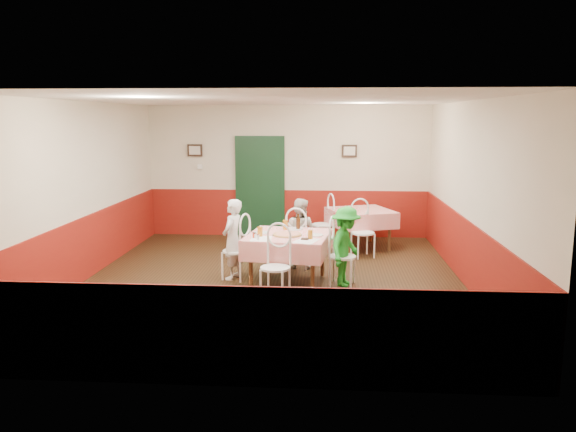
# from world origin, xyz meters

# --- Properties ---
(floor) EXTENTS (7.00, 7.00, 0.00)m
(floor) POSITION_xyz_m (0.00, 0.00, 0.00)
(floor) COLOR black
(floor) RESTS_ON ground
(ceiling) EXTENTS (7.00, 7.00, 0.00)m
(ceiling) POSITION_xyz_m (0.00, 0.00, 2.80)
(ceiling) COLOR white
(ceiling) RESTS_ON back_wall
(back_wall) EXTENTS (6.00, 0.10, 2.80)m
(back_wall) POSITION_xyz_m (0.00, 3.50, 1.40)
(back_wall) COLOR beige
(back_wall) RESTS_ON ground
(front_wall) EXTENTS (6.00, 0.10, 2.80)m
(front_wall) POSITION_xyz_m (0.00, -3.50, 1.40)
(front_wall) COLOR beige
(front_wall) RESTS_ON ground
(left_wall) EXTENTS (0.10, 7.00, 2.80)m
(left_wall) POSITION_xyz_m (-3.00, 0.00, 1.40)
(left_wall) COLOR beige
(left_wall) RESTS_ON ground
(right_wall) EXTENTS (0.10, 7.00, 2.80)m
(right_wall) POSITION_xyz_m (3.00, 0.00, 1.40)
(right_wall) COLOR beige
(right_wall) RESTS_ON ground
(wainscot_back) EXTENTS (6.00, 0.03, 1.00)m
(wainscot_back) POSITION_xyz_m (0.00, 3.48, 0.50)
(wainscot_back) COLOR maroon
(wainscot_back) RESTS_ON ground
(wainscot_front) EXTENTS (6.00, 0.03, 1.00)m
(wainscot_front) POSITION_xyz_m (0.00, -3.48, 0.50)
(wainscot_front) COLOR maroon
(wainscot_front) RESTS_ON ground
(wainscot_left) EXTENTS (0.03, 7.00, 1.00)m
(wainscot_left) POSITION_xyz_m (-2.98, 0.00, 0.50)
(wainscot_left) COLOR maroon
(wainscot_left) RESTS_ON ground
(wainscot_right) EXTENTS (0.03, 7.00, 1.00)m
(wainscot_right) POSITION_xyz_m (2.98, 0.00, 0.50)
(wainscot_right) COLOR maroon
(wainscot_right) RESTS_ON ground
(door) EXTENTS (0.96, 0.06, 2.10)m
(door) POSITION_xyz_m (-0.60, 3.45, 1.05)
(door) COLOR black
(door) RESTS_ON ground
(picture_left) EXTENTS (0.32, 0.03, 0.26)m
(picture_left) POSITION_xyz_m (-2.00, 3.45, 1.85)
(picture_left) COLOR black
(picture_left) RESTS_ON back_wall
(picture_right) EXTENTS (0.32, 0.03, 0.26)m
(picture_right) POSITION_xyz_m (1.30, 3.45, 1.85)
(picture_right) COLOR black
(picture_right) RESTS_ON back_wall
(thermostat) EXTENTS (0.10, 0.03, 0.10)m
(thermostat) POSITION_xyz_m (-1.90, 3.45, 1.50)
(thermostat) COLOR white
(thermostat) RESTS_ON back_wall
(main_table) EXTENTS (1.38, 1.38, 0.77)m
(main_table) POSITION_xyz_m (0.24, 0.01, 0.38)
(main_table) COLOR red
(main_table) RESTS_ON ground
(second_table) EXTENTS (1.44, 1.44, 0.77)m
(second_table) POSITION_xyz_m (1.51, 2.45, 0.38)
(second_table) COLOR red
(second_table) RESTS_ON ground
(chair_left) EXTENTS (0.53, 0.53, 0.90)m
(chair_left) POSITION_xyz_m (-0.60, 0.13, 0.45)
(chair_left) COLOR white
(chair_left) RESTS_ON ground
(chair_right) EXTENTS (0.49, 0.49, 0.90)m
(chair_right) POSITION_xyz_m (1.08, -0.11, 0.45)
(chair_right) COLOR white
(chair_right) RESTS_ON ground
(chair_far) EXTENTS (0.49, 0.49, 0.90)m
(chair_far) POSITION_xyz_m (0.37, 0.85, 0.45)
(chair_far) COLOR white
(chair_far) RESTS_ON ground
(chair_near) EXTENTS (0.51, 0.51, 0.90)m
(chair_near) POSITION_xyz_m (0.12, -0.83, 0.45)
(chair_near) COLOR white
(chair_near) RESTS_ON ground
(chair_second_a) EXTENTS (0.54, 0.54, 0.90)m
(chair_second_a) POSITION_xyz_m (0.76, 2.45, 0.45)
(chair_second_a) COLOR white
(chair_second_a) RESTS_ON ground
(chair_second_b) EXTENTS (0.54, 0.54, 0.90)m
(chair_second_b) POSITION_xyz_m (1.51, 1.70, 0.45)
(chair_second_b) COLOR white
(chair_second_b) RESTS_ON ground
(pizza) EXTENTS (0.49, 0.49, 0.03)m
(pizza) POSITION_xyz_m (0.24, -0.07, 0.77)
(pizza) COLOR #B74723
(pizza) RESTS_ON main_table
(plate_left) EXTENTS (0.28, 0.28, 0.01)m
(plate_left) POSITION_xyz_m (-0.18, 0.07, 0.77)
(plate_left) COLOR white
(plate_left) RESTS_ON main_table
(plate_right) EXTENTS (0.28, 0.28, 0.01)m
(plate_right) POSITION_xyz_m (0.66, -0.04, 0.77)
(plate_right) COLOR white
(plate_right) RESTS_ON main_table
(plate_far) EXTENTS (0.28, 0.28, 0.01)m
(plate_far) POSITION_xyz_m (0.33, 0.41, 0.77)
(plate_far) COLOR white
(plate_far) RESTS_ON main_table
(glass_a) EXTENTS (0.09, 0.09, 0.15)m
(glass_a) POSITION_xyz_m (-0.17, -0.16, 0.83)
(glass_a) COLOR #BF7219
(glass_a) RESTS_ON main_table
(glass_b) EXTENTS (0.08, 0.08, 0.14)m
(glass_b) POSITION_xyz_m (0.60, -0.29, 0.83)
(glass_b) COLOR #BF7219
(glass_b) RESTS_ON main_table
(glass_c) EXTENTS (0.09, 0.09, 0.15)m
(glass_c) POSITION_xyz_m (0.17, 0.40, 0.84)
(glass_c) COLOR #BF7219
(glass_c) RESTS_ON main_table
(beer_bottle) EXTENTS (0.07, 0.07, 0.24)m
(beer_bottle) POSITION_xyz_m (0.38, 0.39, 0.88)
(beer_bottle) COLOR #381C0A
(beer_bottle) RESTS_ON main_table
(shaker_a) EXTENTS (0.04, 0.04, 0.09)m
(shaker_a) POSITION_xyz_m (-0.22, -0.32, 0.81)
(shaker_a) COLOR silver
(shaker_a) RESTS_ON main_table
(shaker_b) EXTENTS (0.04, 0.04, 0.09)m
(shaker_b) POSITION_xyz_m (-0.17, -0.42, 0.81)
(shaker_b) COLOR silver
(shaker_b) RESTS_ON main_table
(shaker_c) EXTENTS (0.04, 0.04, 0.09)m
(shaker_c) POSITION_xyz_m (-0.25, -0.30, 0.81)
(shaker_c) COLOR #B23319
(shaker_c) RESTS_ON main_table
(menu_left) EXTENTS (0.30, 0.40, 0.00)m
(menu_left) POSITION_xyz_m (-0.14, -0.33, 0.76)
(menu_left) COLOR white
(menu_left) RESTS_ON main_table
(menu_right) EXTENTS (0.42, 0.48, 0.00)m
(menu_right) POSITION_xyz_m (0.55, -0.43, 0.76)
(menu_right) COLOR white
(menu_right) RESTS_ON main_table
(wallet) EXTENTS (0.12, 0.10, 0.02)m
(wallet) POSITION_xyz_m (0.52, -0.35, 0.77)
(wallet) COLOR black
(wallet) RESTS_ON main_table
(diner_left) EXTENTS (0.42, 0.53, 1.28)m
(diner_left) POSITION_xyz_m (-0.65, 0.14, 0.64)
(diner_left) COLOR gray
(diner_left) RESTS_ON ground
(diner_far) EXTENTS (0.68, 0.60, 1.20)m
(diner_far) POSITION_xyz_m (0.37, 0.90, 0.60)
(diner_far) COLOR gray
(diner_far) RESTS_ON ground
(diner_right) EXTENTS (0.72, 0.91, 1.23)m
(diner_right) POSITION_xyz_m (1.13, -0.12, 0.61)
(diner_right) COLOR gray
(diner_right) RESTS_ON ground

